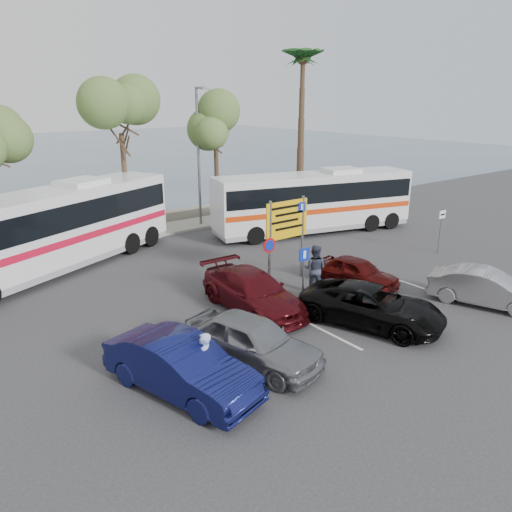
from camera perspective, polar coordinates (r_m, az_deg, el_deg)
ground at (r=19.04m, az=7.41°, el=-6.03°), size 120.00×120.00×0.00m
kerb_strip at (r=30.01m, az=-11.62°, el=2.82°), size 44.00×2.40×0.15m
seawall at (r=31.72m, az=-13.24°, el=3.94°), size 48.00×0.80×0.60m
tree_mid at (r=28.45m, az=-15.27°, el=15.21°), size 3.20×3.20×8.00m
tree_right at (r=31.26m, az=-4.67°, el=15.04°), size 3.20×3.20×7.40m
palm_tree at (r=35.58m, az=5.39°, el=21.32°), size 4.80×4.80×11.20m
street_lamp_right at (r=30.18m, az=-6.53°, el=11.90°), size 0.45×1.15×8.01m
direction_sign at (r=21.12m, az=3.55°, el=3.47°), size 2.20×0.12×3.60m
sign_no_stop at (r=19.77m, az=1.51°, el=-0.09°), size 0.60×0.08×2.35m
sign_parking at (r=18.91m, az=5.48°, el=-1.35°), size 0.50×0.07×2.25m
sign_taxi at (r=26.85m, az=20.38°, el=3.27°), size 0.50×0.07×2.20m
lane_markings at (r=17.67m, az=7.03°, el=-7.98°), size 12.02×4.20×0.01m
coach_bus_left at (r=24.22m, az=-22.06°, el=2.57°), size 12.57×7.71×3.93m
coach_bus_right at (r=29.28m, az=6.57°, el=5.97°), size 12.00×5.46×3.66m
car_silver_a at (r=14.94m, az=-0.46°, el=-9.66°), size 2.95×4.78×1.52m
car_blue at (r=13.78m, az=-8.57°, el=-12.36°), size 2.84×4.93×1.54m
car_maroon at (r=18.55m, az=-0.35°, el=-4.10°), size 2.23×5.09×1.46m
car_red at (r=21.34m, az=11.46°, el=-1.80°), size 1.99×3.80×1.23m
suv_black at (r=17.90m, az=13.12°, el=-5.56°), size 3.86×5.46×1.38m
car_silver_b at (r=20.94m, az=24.83°, el=-3.32°), size 2.79×4.43×1.38m
pedestrian_near at (r=13.72m, az=-5.96°, el=-12.01°), size 0.73×0.72×1.70m
pedestrian_far at (r=20.29m, az=6.71°, el=-1.46°), size 1.17×1.23×2.00m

